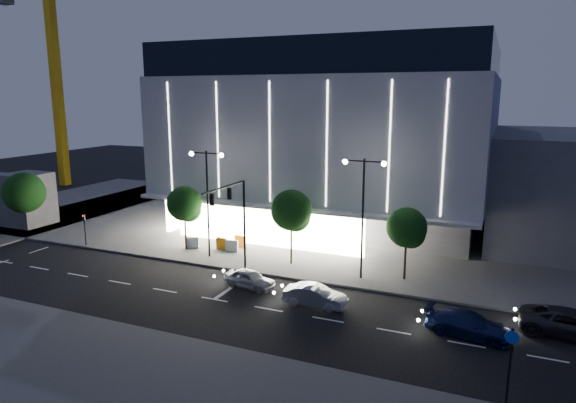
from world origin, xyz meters
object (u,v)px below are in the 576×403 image
at_px(tree_right, 407,230).
at_px(barrier_b, 193,243).
at_px(cycle_sign_pole, 509,366).
at_px(barrier_d, 232,246).
at_px(barrier_a, 222,244).
at_px(car_lead, 249,279).
at_px(tree_mid, 292,213).
at_px(car_fourth, 571,323).
at_px(traffic_mast, 235,210).
at_px(barrier_c, 240,241).
at_px(car_third, 469,324).
at_px(tower_crane, 59,44).
at_px(street_lamp_east, 363,201).
at_px(car_second, 315,296).
at_px(street_lamp_west, 207,188).
at_px(ped_signal_far, 85,226).
at_px(tree_left, 185,206).

xyz_separation_m(tree_right, barrier_b, (-18.63, 0.42, -3.23)).
relative_size(cycle_sign_pole, barrier_d, 3.64).
bearing_deg(barrier_a, car_lead, -39.11).
height_order(cycle_sign_pole, car_lead, cycle_sign_pole).
height_order(tree_mid, barrier_d, tree_mid).
bearing_deg(car_fourth, traffic_mast, 90.83).
bearing_deg(barrier_b, barrier_c, 5.92).
relative_size(tree_right, car_third, 1.15).
relative_size(tower_crane, barrier_b, 29.09).
distance_m(street_lamp_east, car_second, 8.01).
distance_m(car_third, barrier_c, 22.24).
bearing_deg(street_lamp_west, barrier_d, 62.49).
height_order(ped_signal_far, tree_right, tree_right).
distance_m(car_second, barrier_b, 15.92).
distance_m(car_lead, barrier_b, 10.69).
relative_size(tree_mid, car_fourth, 1.14).
bearing_deg(barrier_c, car_second, -33.68).
relative_size(cycle_sign_pole, tree_right, 0.73).
bearing_deg(barrier_c, tower_crane, 162.54).
relative_size(tree_mid, car_second, 1.49).
bearing_deg(car_third, tree_left, 80.51).
relative_size(cycle_sign_pole, tree_mid, 0.65).
height_order(tower_crane, barrier_c, tower_crane).
distance_m(street_lamp_east, barrier_c, 13.53).
bearing_deg(traffic_mast, tree_right, 17.02).
xyz_separation_m(car_third, barrier_c, (-19.93, 9.86, -0.05)).
xyz_separation_m(street_lamp_west, tree_mid, (7.03, 1.02, -1.62)).
bearing_deg(barrier_c, cycle_sign_pole, -29.77).
xyz_separation_m(street_lamp_east, car_second, (-1.46, -5.85, -5.28)).
distance_m(tree_left, barrier_c, 5.80).
xyz_separation_m(ped_signal_far, tree_left, (9.03, 2.52, 2.15)).
relative_size(ped_signal_far, barrier_d, 2.73).
xyz_separation_m(traffic_mast, street_lamp_east, (9.00, 2.66, 0.93)).
relative_size(tree_left, tree_right, 1.04).
bearing_deg(ped_signal_far, tree_right, 5.14).
bearing_deg(barrier_d, street_lamp_east, -17.49).
height_order(car_second, barrier_b, car_second).
height_order(street_lamp_west, barrier_c, street_lamp_west).
bearing_deg(car_second, car_third, -94.06).
bearing_deg(barrier_d, car_third, -30.87).
xyz_separation_m(car_fourth, barrier_c, (-25.23, 7.60, -0.10)).
height_order(street_lamp_east, ped_signal_far, street_lamp_east).
bearing_deg(barrier_a, barrier_c, 56.44).
bearing_deg(car_third, street_lamp_east, 59.03).
height_order(barrier_b, barrier_d, same).
relative_size(ped_signal_far, tree_mid, 0.49).
height_order(traffic_mast, barrier_a, traffic_mast).
bearing_deg(car_third, car_lead, 91.03).
height_order(street_lamp_west, tree_mid, street_lamp_west).
relative_size(tree_right, barrier_c, 5.01).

